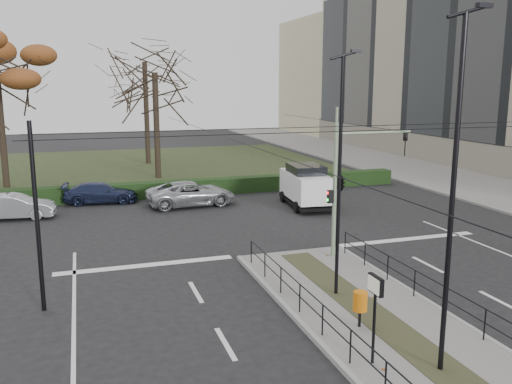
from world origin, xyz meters
The scene contains 19 objects.
ground centered at (0.00, 0.00, 0.00)m, with size 140.00×140.00×0.00m, color black.
median_island centered at (0.00, -2.50, 0.07)m, with size 4.40×15.00×0.14m, color slate.
sidewalk_east centered at (18.00, 22.00, 0.07)m, with size 8.00×90.00×0.14m, color slate.
park centered at (-6.00, 32.00, 0.05)m, with size 38.00×26.00×0.10m, color #232F17.
hedge centered at (-6.00, 18.60, 0.50)m, with size 38.00×1.00×1.00m, color black.
apartment_block centered at (27.97, 23.97, 10.39)m, with size 13.09×52.10×21.64m.
median_railing centered at (0.00, -2.60, 0.98)m, with size 4.14×13.24×0.92m.
catenary centered at (0.00, 1.62, 3.42)m, with size 20.00×34.00×6.00m.
traffic_light centered at (1.70, 3.77, 3.30)m, with size 3.69×2.12×5.43m.
litter_bin centered at (-0.79, -2.43, 0.90)m, with size 0.41×0.41×1.06m.
info_panel centered at (-1.51, -4.41, 1.95)m, with size 0.13×0.60×2.31m.
streetlamp_median_near centered at (-0.05, -5.21, 4.54)m, with size 0.72×0.15×8.66m.
streetlamp_median_far centered at (-0.29, 0.06, 4.20)m, with size 0.67×0.14×7.98m.
parked_car_second centered at (-11.71, 15.24, 0.67)m, with size 1.42×4.07×1.34m, color #9EA0A6.
parked_car_third centered at (-7.20, 17.97, 0.63)m, with size 1.77×4.35×1.26m, color #1B2340.
parked_car_fourth centered at (-2.12, 15.59, 0.72)m, with size 2.40×5.21×1.45m, color #9EA0A6.
white_van centered at (4.21, 13.24, 1.29)m, with size 2.51×4.85×2.48m.
bare_tree_center centered at (-2.43, 33.58, 8.36)m, with size 7.89×7.89×11.84m.
bare_tree_near centered at (-2.66, 25.58, 7.36)m, with size 6.89×6.89×10.41m.
Camera 1 is at (-8.20, -15.45, 7.04)m, focal length 38.00 mm.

